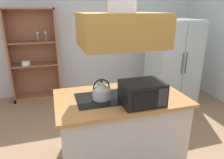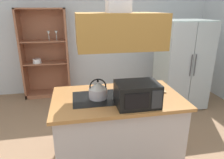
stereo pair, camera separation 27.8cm
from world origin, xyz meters
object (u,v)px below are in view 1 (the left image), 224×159
Objects in this scene: dish_cabinet at (35,60)px; refrigerator at (172,63)px; kettle at (101,91)px; cutting_board at (151,88)px; microwave at (142,93)px.

refrigerator is at bearing -20.69° from dish_cabinet.
kettle is 0.71× the size of cutting_board.
kettle reaches higher than cutting_board.
dish_cabinet is 2.59m from kettle.
refrigerator reaches higher than microwave.
dish_cabinet is 2.80m from cutting_board.
microwave reaches higher than kettle.
kettle is (-1.85, -1.41, 0.15)m from refrigerator.
refrigerator is 2.91m from dish_cabinet.
microwave is (-0.31, -0.39, 0.12)m from cutting_board.
refrigerator is at bearing 48.34° from cutting_board.
dish_cabinet is at bearing 115.21° from microwave.
kettle is at bearing -70.26° from dish_cabinet.
microwave is at bearing -64.79° from dish_cabinet.
refrigerator is at bearing 49.00° from microwave.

